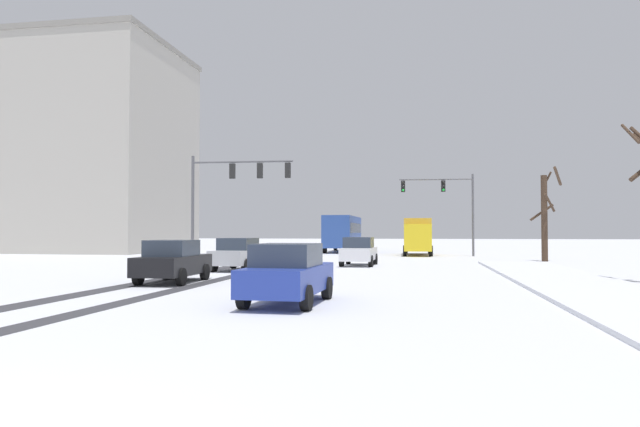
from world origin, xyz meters
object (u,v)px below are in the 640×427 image
at_px(traffic_signal_near_left, 233,184).
at_px(bus_oncoming, 343,231).
at_px(car_black_third, 173,261).
at_px(car_blue_fourth, 288,273).
at_px(car_white_lead, 359,251).
at_px(box_truck_delivery, 418,235).
at_px(traffic_signal_far_right, 447,198).
at_px(car_silver_second, 239,254).
at_px(office_building_far_left_block, 32,151).
at_px(bare_tree_sidewalk_far, 545,214).

bearing_deg(traffic_signal_near_left, bus_oncoming, 80.43).
bearing_deg(car_black_third, car_blue_fourth, -43.59).
bearing_deg(car_white_lead, box_truck_delivery, 78.08).
height_order(traffic_signal_far_right, bus_oncoming, traffic_signal_far_right).
relative_size(car_silver_second, office_building_far_left_block, 0.14).
bearing_deg(car_blue_fourth, bus_oncoming, 95.50).
relative_size(bus_oncoming, box_truck_delivery, 1.49).
bearing_deg(car_blue_fourth, office_building_far_left_block, 133.80).
relative_size(car_silver_second, car_blue_fourth, 1.01).
bearing_deg(box_truck_delivery, bare_tree_sidewalk_far, -47.02).
bearing_deg(car_silver_second, car_white_lead, 42.22).
bearing_deg(bus_oncoming, bare_tree_sidewalk_far, -45.13).
distance_m(car_silver_second, box_truck_delivery, 22.25).
height_order(car_silver_second, car_blue_fourth, same).
height_order(bare_tree_sidewalk_far, office_building_far_left_block, office_building_far_left_block).
bearing_deg(car_silver_second, traffic_signal_far_right, 59.44).
height_order(car_black_third, car_blue_fourth, same).
xyz_separation_m(traffic_signal_near_left, office_building_far_left_block, (-27.55, 18.92, 5.23)).
bearing_deg(office_building_far_left_block, traffic_signal_near_left, -34.49).
distance_m(traffic_signal_near_left, bus_oncoming, 22.45).
xyz_separation_m(car_silver_second, box_truck_delivery, (8.77, 20.43, 0.82)).
xyz_separation_m(car_blue_fourth, bare_tree_sidewalk_far, (11.54, 24.18, 2.25)).
bearing_deg(traffic_signal_far_right, traffic_signal_near_left, -133.76).
height_order(traffic_signal_far_right, car_black_third, traffic_signal_far_right).
relative_size(box_truck_delivery, bare_tree_sidewalk_far, 1.22).
bearing_deg(box_truck_delivery, traffic_signal_far_right, -35.41).
height_order(car_white_lead, box_truck_delivery, box_truck_delivery).
xyz_separation_m(box_truck_delivery, office_building_far_left_block, (-38.38, 3.55, 8.40)).
height_order(bus_oncoming, box_truck_delivery, bus_oncoming).
bearing_deg(traffic_signal_far_right, car_silver_second, -120.56).
bearing_deg(box_truck_delivery, traffic_signal_near_left, -125.15).
height_order(car_blue_fourth, office_building_far_left_block, office_building_far_left_block).
distance_m(car_blue_fourth, bus_oncoming, 39.80).
xyz_separation_m(car_black_third, box_truck_delivery, (9.08, 27.52, 0.82)).
relative_size(traffic_signal_near_left, car_white_lead, 1.57).
distance_m(car_white_lead, office_building_far_left_block, 40.97).
bearing_deg(car_black_third, bus_oncoming, 86.72).
bearing_deg(bare_tree_sidewalk_far, box_truck_delivery, 132.98).
relative_size(car_white_lead, bus_oncoming, 0.38).
xyz_separation_m(traffic_signal_near_left, bus_oncoming, (3.70, 21.97, -2.80)).
bearing_deg(traffic_signal_far_right, office_building_far_left_block, 172.73).
height_order(car_white_lead, office_building_far_left_block, office_building_far_left_block).
bearing_deg(car_black_third, car_white_lead, 64.28).
relative_size(car_silver_second, box_truck_delivery, 0.56).
bearing_deg(traffic_signal_near_left, bare_tree_sidewalk_far, 18.93).
height_order(traffic_signal_near_left, bare_tree_sidewalk_far, traffic_signal_near_left).
bearing_deg(traffic_signal_far_right, box_truck_delivery, 144.59).
distance_m(car_blue_fourth, box_truck_delivery, 33.19).
height_order(traffic_signal_far_right, car_blue_fourth, traffic_signal_far_right).
height_order(car_white_lead, car_silver_second, same).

